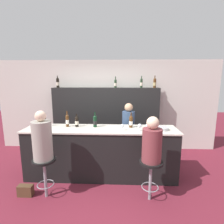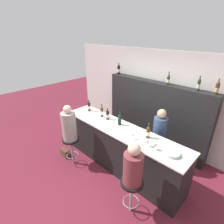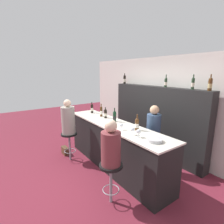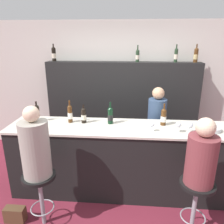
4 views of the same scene
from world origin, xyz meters
The scene contains 24 objects.
ground_plane centered at (0.00, 0.00, 0.00)m, with size 16.00×16.00×0.00m, color maroon.
wall_back centered at (0.00, 1.93, 1.30)m, with size 6.40×0.05×2.60m.
bar_counter centered at (0.00, 0.32, 0.53)m, with size 3.15×0.69×1.06m.
back_bar_cabinet centered at (0.00, 1.70, 0.92)m, with size 2.96×0.28×1.83m.
wine_bottle_counter_0 centered at (-1.22, 0.44, 1.19)m, with size 0.07×0.07×0.31m.
wine_bottle_counter_1 centered at (-0.72, 0.44, 1.20)m, with size 0.07×0.07×0.34m.
wine_bottle_counter_2 centered at (-0.52, 0.44, 1.18)m, with size 0.07×0.07×0.28m.
wine_bottle_counter_3 centered at (-0.13, 0.44, 1.19)m, with size 0.08×0.08×0.32m.
wine_bottle_counter_4 centered at (0.63, 0.44, 1.19)m, with size 0.08×0.08×0.32m.
wine_bottle_backbar_0 centered at (-1.33, 1.70, 1.97)m, with size 0.08×0.08×0.33m.
wine_bottle_backbar_1 centered at (0.27, 1.70, 1.95)m, with size 0.07×0.07×0.31m.
wine_bottle_backbar_2 centered at (0.98, 1.70, 1.96)m, with size 0.07×0.07×0.32m.
wine_bottle_backbar_3 centered at (1.34, 1.70, 1.97)m, with size 0.08×0.08×0.33m.
wine_glass_0 centered at (0.45, 0.19, 1.16)m, with size 0.07×0.07×0.13m.
wine_glass_1 centered at (0.79, 0.19, 1.17)m, with size 0.08×0.08×0.14m.
wine_glass_2 centered at (0.94, 0.19, 1.16)m, with size 0.08×0.08×0.15m.
metal_bowl centered at (1.24, 0.28, 1.09)m, with size 0.25×0.25×0.05m.
tasting_menu centered at (-0.06, 0.15, 1.07)m, with size 0.21×0.30×0.00m.
bar_stool_left centered at (-0.91, -0.40, 0.56)m, with size 0.40×0.40×0.71m.
guest_seated_left centered at (-0.91, -0.40, 1.08)m, with size 0.33×0.33×0.85m.
bar_stool_right centered at (0.92, -0.40, 0.56)m, with size 0.40×0.40×0.71m.
guest_seated_right centered at (0.92, -0.40, 1.04)m, with size 0.32×0.32×0.77m.
bartender centered at (0.60, 0.96, 0.70)m, with size 0.30×0.30×1.50m.
handbag centered at (-1.29, -0.40, 0.10)m, with size 0.26×0.12×0.20m.
Camera 2 is at (2.20, -2.17, 2.99)m, focal length 28.00 mm.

